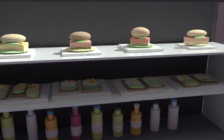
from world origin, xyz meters
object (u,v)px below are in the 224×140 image
Objects in this scene: open_sandwich_tray_right_of_center at (19,92)px; open_sandwich_tray_far_left at (142,84)px; juice_bottle_back_center at (52,130)px; juice_bottle_front_right_end at (155,118)px; juice_bottle_front_left_end at (8,130)px; juice_bottle_tucked_behind at (32,127)px; plated_roll_sandwich_near_right_corner at (196,40)px; juice_bottle_near_post at (173,116)px; plated_roll_sandwich_left_of_center at (140,42)px; plated_roll_sandwich_mid_left at (80,45)px; juice_bottle_back_right at (97,124)px; juice_bottle_front_middle at (76,125)px; juice_bottle_front_second at (118,124)px; open_sandwich_tray_mid_right at (81,87)px; juice_bottle_back_left at (136,122)px; open_sandwich_tray_center at (194,81)px; plated_roll_sandwich_right_of_center at (14,47)px.

open_sandwich_tray_far_left is (0.71, -0.00, -0.00)m from open_sandwich_tray_right_of_center.
juice_bottle_back_center reaches higher than juice_bottle_front_right_end.
open_sandwich_tray_right_of_center reaches higher than juice_bottle_front_left_end.
open_sandwich_tray_right_of_center is 0.27m from juice_bottle_tucked_behind.
plated_roll_sandwich_near_right_corner is at bearing -1.95° from juice_bottle_back_center.
juice_bottle_tucked_behind reaches higher than juice_bottle_near_post.
plated_roll_sandwich_left_of_center is at bearing 179.55° from plated_roll_sandwich_near_right_corner.
plated_roll_sandwich_mid_left is 0.68m from juice_bottle_front_left_end.
juice_bottle_back_right reaches higher than juice_bottle_back_center.
juice_bottle_back_center is 0.81m from juice_bottle_near_post.
open_sandwich_tray_far_left is at bearing -167.38° from juice_bottle_near_post.
open_sandwich_tray_far_left is 0.49m from juice_bottle_front_middle.
plated_roll_sandwich_mid_left is 0.62× the size of open_sandwich_tray_right_of_center.
plated_roll_sandwich_left_of_center is 0.83m from juice_bottle_tucked_behind.
juice_bottle_front_left_end is 1.20× the size of juice_bottle_front_second.
juice_bottle_front_left_end is at bearing 171.50° from juice_bottle_back_center.
juice_bottle_back_center is (0.25, -0.04, -0.01)m from juice_bottle_front_left_end.
plated_roll_sandwich_near_right_corner is at bearing -0.45° from plated_roll_sandwich_left_of_center.
juice_bottle_front_second is (-0.14, 0.05, -0.27)m from open_sandwich_tray_far_left.
juice_bottle_front_right_end is (0.26, 0.01, 0.01)m from juice_bottle_front_second.
plated_roll_sandwich_left_of_center reaches higher than open_sandwich_tray_mid_right.
plated_roll_sandwich_left_of_center is 0.53m from juice_bottle_back_left.
juice_bottle_back_right is (0.09, 0.06, -0.52)m from plated_roll_sandwich_mid_left.
plated_roll_sandwich_left_of_center is 1.06× the size of juice_bottle_front_second.
juice_bottle_front_left_end is (-0.10, 0.07, -0.26)m from open_sandwich_tray_right_of_center.
open_sandwich_tray_far_left is 1.00× the size of open_sandwich_tray_center.
juice_bottle_front_left_end is 1.03× the size of juice_bottle_tucked_behind.
juice_bottle_near_post is (-0.09, 0.05, -0.53)m from plated_roll_sandwich_near_right_corner.
open_sandwich_tray_center is 0.68m from juice_bottle_back_right.
plated_roll_sandwich_left_of_center reaches higher than juice_bottle_front_right_end.
juice_bottle_front_second is (0.57, 0.04, -0.28)m from open_sandwich_tray_right_of_center.
open_sandwich_tray_right_of_center reaches higher than juice_bottle_tucked_behind.
juice_bottle_front_left_end is 1.15× the size of juice_bottle_back_left.
plated_roll_sandwich_mid_left is 0.58m from juice_bottle_front_second.
plated_roll_sandwich_left_of_center reaches higher than juice_bottle_tucked_behind.
juice_bottle_front_middle is (0.15, 0.03, -0.00)m from juice_bottle_back_center.
juice_bottle_front_right_end is (0.12, 0.06, -0.27)m from open_sandwich_tray_far_left.
open_sandwich_tray_far_left is at bearing -178.73° from plated_roll_sandwich_near_right_corner.
juice_bottle_back_right is at bearing 175.85° from open_sandwich_tray_center.
open_sandwich_tray_mid_right is 0.51m from juice_bottle_front_left_end.
juice_bottle_back_right is 1.11× the size of juice_bottle_front_second.
juice_bottle_tucked_behind is at bearing 70.76° from plated_roll_sandwich_right_of_center.
open_sandwich_tray_right_of_center is 0.64m from juice_bottle_front_second.
open_sandwich_tray_right_of_center is 1.54× the size of juice_bottle_near_post.
open_sandwich_tray_far_left is 1.59× the size of juice_bottle_back_left.
juice_bottle_front_middle is (-0.75, 0.06, -0.53)m from plated_roll_sandwich_near_right_corner.
plated_roll_sandwich_near_right_corner is 0.77× the size of juice_bottle_front_middle.
open_sandwich_tray_mid_right is at bearing -9.69° from juice_bottle_tucked_behind.
plated_roll_sandwich_mid_left is 1.02× the size of juice_bottle_front_second.
juice_bottle_back_left is 1.00× the size of juice_bottle_front_right_end.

